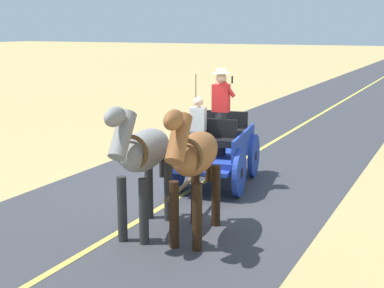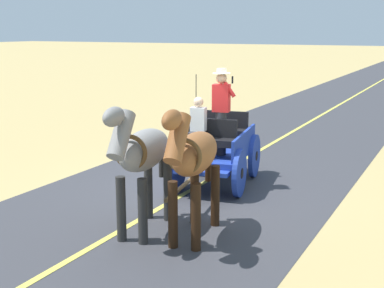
# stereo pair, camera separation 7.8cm
# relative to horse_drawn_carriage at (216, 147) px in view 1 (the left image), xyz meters

# --- Properties ---
(ground_plane) EXTENTS (200.00, 200.00, 0.00)m
(ground_plane) POSITION_rel_horse_drawn_carriage_xyz_m (0.28, 0.47, -0.82)
(ground_plane) COLOR tan
(road_surface) EXTENTS (5.86, 160.00, 0.01)m
(road_surface) POSITION_rel_horse_drawn_carriage_xyz_m (0.28, 0.47, -0.81)
(road_surface) COLOR #38383D
(road_surface) RESTS_ON ground
(road_centre_stripe) EXTENTS (0.12, 160.00, 0.00)m
(road_centre_stripe) POSITION_rel_horse_drawn_carriage_xyz_m (0.28, 0.47, -0.81)
(road_centre_stripe) COLOR #DBCC4C
(road_centre_stripe) RESTS_ON road_surface
(horse_drawn_carriage) EXTENTS (1.80, 4.51, 2.50)m
(horse_drawn_carriage) POSITION_rel_horse_drawn_carriage_xyz_m (0.00, 0.00, 0.00)
(horse_drawn_carriage) COLOR #1E3899
(horse_drawn_carriage) RESTS_ON ground
(horse_near_side) EXTENTS (0.81, 2.15, 2.21)m
(horse_near_side) POSITION_rel_horse_drawn_carriage_xyz_m (-0.93, 2.91, 0.51)
(horse_near_side) COLOR brown
(horse_near_side) RESTS_ON ground
(horse_off_side) EXTENTS (0.80, 2.15, 2.21)m
(horse_off_side) POSITION_rel_horse_drawn_carriage_xyz_m (-0.09, 3.06, 0.51)
(horse_off_side) COLOR gray
(horse_off_side) RESTS_ON ground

